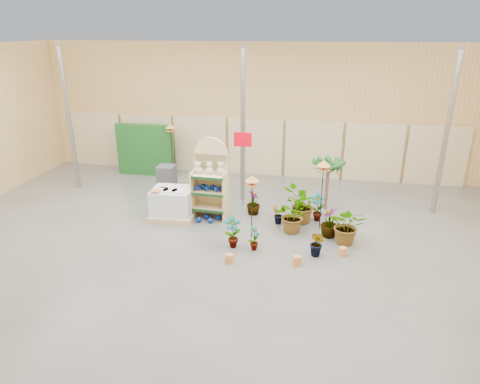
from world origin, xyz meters
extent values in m
cube|color=#4D4E49|center=(0.00, 0.00, -0.05)|extent=(15.00, 12.00, 0.10)
cube|color=white|center=(0.00, 0.00, 4.55)|extent=(15.00, 12.00, 0.10)
cube|color=tan|center=(0.00, 6.05, 2.25)|extent=(15.00, 0.10, 4.50)
cylinder|color=gray|center=(-5.50, 3.50, 2.25)|extent=(0.14, 0.14, 4.50)
cylinder|color=gray|center=(5.50, 3.50, 2.25)|extent=(0.14, 0.14, 4.50)
cylinder|color=gray|center=(0.00, 3.50, 2.25)|extent=(0.14, 0.14, 4.50)
cube|color=tan|center=(-6.00, 5.92, 1.00)|extent=(1.90, 0.06, 2.00)
cube|color=tan|center=(-4.00, 5.92, 1.00)|extent=(1.90, 0.06, 2.00)
cube|color=tan|center=(-2.00, 5.92, 1.00)|extent=(1.90, 0.06, 2.00)
cube|color=tan|center=(0.00, 5.92, 1.00)|extent=(1.90, 0.06, 2.00)
cube|color=tan|center=(2.00, 5.92, 1.00)|extent=(1.90, 0.06, 2.00)
cube|color=tan|center=(4.00, 5.92, 1.00)|extent=(1.90, 0.06, 2.00)
cube|color=tan|center=(6.00, 5.92, 1.00)|extent=(1.90, 0.06, 2.00)
cube|color=tan|center=(-0.63, 2.22, 0.88)|extent=(0.93, 0.13, 1.75)
cylinder|color=tan|center=(-0.63, 2.22, 1.75)|extent=(0.93, 0.13, 0.93)
cube|color=tan|center=(-0.63, 1.95, 0.31)|extent=(0.91, 0.56, 0.04)
cube|color=#0F3819|center=(-0.63, 1.69, 0.31)|extent=(0.89, 0.08, 0.06)
cube|color=tan|center=(-0.63, 1.95, 0.77)|extent=(0.91, 0.56, 0.04)
cube|color=#0F3819|center=(-0.63, 1.69, 0.77)|extent=(0.89, 0.08, 0.06)
cube|color=tan|center=(-0.63, 1.95, 1.24)|extent=(0.91, 0.56, 0.04)
cube|color=#0F3819|center=(-0.63, 1.69, 1.24)|extent=(0.89, 0.08, 0.06)
cube|color=tan|center=(-1.07, 1.95, 0.67)|extent=(0.07, 0.52, 1.34)
cube|color=tan|center=(-0.18, 1.95, 0.67)|extent=(0.07, 0.52, 1.34)
sphere|color=beige|center=(-0.94, 2.01, 1.35)|extent=(0.19, 0.19, 0.19)
sphere|color=beige|center=(-0.94, 2.01, 1.50)|extent=(0.14, 0.14, 0.14)
sphere|color=beige|center=(-0.63, 2.01, 1.35)|extent=(0.20, 0.20, 0.20)
sphere|color=beige|center=(-0.63, 2.01, 1.51)|extent=(0.14, 0.14, 0.14)
sphere|color=beige|center=(-0.32, 2.01, 1.36)|extent=(0.21, 0.21, 0.21)
sphere|color=beige|center=(-0.32, 2.01, 1.52)|extent=(0.14, 0.14, 0.14)
sphere|color=navy|center=(-0.96, 1.93, 0.87)|extent=(0.15, 0.15, 0.15)
sphere|color=navy|center=(-0.82, 2.06, 0.87)|extent=(0.15, 0.15, 0.15)
sphere|color=navy|center=(-0.69, 1.93, 0.87)|extent=(0.15, 0.15, 0.15)
sphere|color=navy|center=(-0.56, 2.06, 0.87)|extent=(0.15, 0.15, 0.15)
sphere|color=navy|center=(-0.43, 1.93, 0.87)|extent=(0.15, 0.15, 0.15)
sphere|color=navy|center=(-0.30, 2.06, 0.87)|extent=(0.15, 0.15, 0.15)
sphere|color=navy|center=(-0.86, 1.62, 0.07)|extent=(0.15, 0.15, 0.15)
sphere|color=navy|center=(-0.70, 1.86, 0.07)|extent=(0.15, 0.15, 0.15)
sphere|color=navy|center=(-0.54, 1.62, 0.07)|extent=(0.15, 0.15, 0.15)
sphere|color=navy|center=(-0.38, 1.86, 0.07)|extent=(0.15, 0.15, 0.15)
cube|color=tan|center=(-1.63, 1.78, 0.07)|extent=(1.22, 1.03, 0.15)
cube|color=silver|center=(-1.63, 1.78, 0.49)|extent=(1.12, 0.93, 0.69)
cylinder|color=silver|center=(-1.87, 1.64, 0.85)|extent=(0.39, 0.39, 0.04)
cylinder|color=silver|center=(-1.63, 1.64, 0.85)|extent=(0.39, 0.39, 0.04)
cylinder|color=silver|center=(-1.38, 1.64, 0.85)|extent=(0.39, 0.39, 0.04)
cylinder|color=silver|center=(-1.87, 1.93, 0.85)|extent=(0.39, 0.39, 0.04)
cube|color=#2D2E33|center=(-2.32, 3.24, 0.25)|extent=(0.50, 0.50, 0.50)
cube|color=#2D2E33|center=(-2.32, 3.24, 0.75)|extent=(0.50, 0.50, 0.50)
cube|color=#164F19|center=(-3.80, 5.20, 0.90)|extent=(2.00, 0.30, 1.80)
cylinder|color=gray|center=(0.10, 3.00, 1.10)|extent=(0.05, 0.05, 2.20)
cube|color=red|center=(0.10, 2.96, 2.00)|extent=(0.50, 0.03, 0.40)
cylinder|color=black|center=(0.69, 0.99, 0.70)|extent=(0.02, 0.02, 1.40)
cylinder|color=#CD7A3C|center=(0.69, 0.99, 1.40)|extent=(0.30, 0.30, 0.02)
cone|color=#CD7A3C|center=(0.69, 0.99, 1.57)|extent=(0.34, 0.34, 0.14)
cylinder|color=black|center=(2.35, 1.82, 0.81)|extent=(0.02, 0.02, 1.62)
cylinder|color=#CD7A3C|center=(2.35, 1.82, 1.62)|extent=(0.30, 0.30, 0.02)
cone|color=#CD7A3C|center=(2.35, 1.82, 1.79)|extent=(0.34, 0.34, 0.14)
cylinder|color=black|center=(-2.71, 4.90, 0.84)|extent=(0.02, 0.02, 1.69)
cylinder|color=#CD7A3C|center=(-2.71, 4.90, 1.69)|extent=(0.30, 0.30, 0.02)
cone|color=#CD7A3C|center=(-2.71, 4.90, 1.86)|extent=(0.34, 0.34, 0.14)
cylinder|color=brown|center=(2.49, 3.19, 0.62)|extent=(0.10, 0.10, 1.24)
imported|color=#194719|center=(0.33, 0.42, 0.40)|extent=(0.49, 0.41, 0.79)
imported|color=#194719|center=(1.63, 1.54, 0.46)|extent=(0.75, 0.86, 0.92)
imported|color=#194719|center=(2.58, 1.42, 0.39)|extent=(0.46, 0.46, 0.78)
imported|color=#194719|center=(2.27, 2.32, 0.40)|extent=(0.48, 0.39, 0.80)
imported|color=#194719|center=(1.23, 1.91, 0.26)|extent=(0.37, 0.36, 0.52)
imported|color=#194719|center=(1.85, 2.10, 0.51)|extent=(1.17, 1.20, 1.02)
imported|color=#194719|center=(0.85, 0.37, 0.31)|extent=(0.31, 0.38, 0.62)
imported|color=#194719|center=(2.31, 0.34, 0.32)|extent=(0.45, 0.46, 0.65)
imported|color=#194719|center=(3.00, 1.14, 0.47)|extent=(0.96, 0.87, 0.95)
imported|color=#194719|center=(0.50, 2.43, 0.34)|extent=(0.41, 0.41, 0.69)
camera|label=1|loc=(2.20, -8.47, 4.91)|focal=32.00mm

